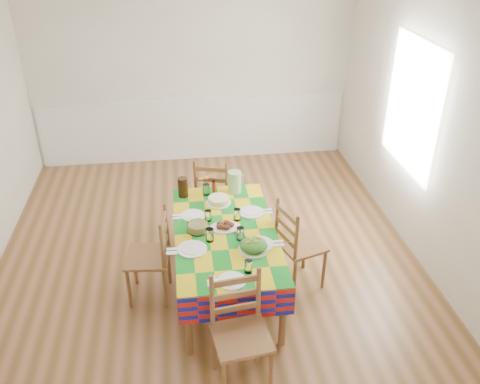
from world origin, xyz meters
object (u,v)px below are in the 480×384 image
object	(u,v)px
green_pitcher	(235,182)
tea_pitcher	(183,187)
chair_left	(152,257)
meat_platter	(225,226)
chair_far	(214,194)
dining_table	(225,238)
chair_near	(240,333)
chair_right	(297,246)

from	to	relation	value
green_pitcher	tea_pitcher	xyz separation A→B (m)	(-0.55, -0.02, -0.01)
green_pitcher	chair_left	world-z (taller)	chair_left
meat_platter	chair_far	world-z (taller)	chair_far
green_pitcher	chair_far	bearing A→B (deg)	117.38
chair_left	chair_far	bearing A→B (deg)	154.78
meat_platter	chair_far	xyz separation A→B (m)	(-0.01, 1.06, -0.25)
green_pitcher	chair_far	size ratio (longest dim) A/B	0.26
dining_table	tea_pitcher	distance (m)	0.82
tea_pitcher	chair_far	world-z (taller)	chair_far
meat_platter	green_pitcher	distance (m)	0.71
green_pitcher	chair_near	world-z (taller)	chair_near
chair_near	chair_left	bearing A→B (deg)	114.88
chair_far	chair_right	world-z (taller)	chair_right
chair_far	chair_right	xyz separation A→B (m)	(0.71, -1.12, 0.00)
green_pitcher	chair_left	size ratio (longest dim) A/B	0.25
green_pitcher	chair_far	world-z (taller)	chair_far
chair_near	chair_right	distance (m)	1.30
tea_pitcher	chair_left	distance (m)	0.86
tea_pitcher	chair_right	world-z (taller)	chair_right
tea_pitcher	chair_far	distance (m)	0.62
green_pitcher	tea_pitcher	distance (m)	0.55
tea_pitcher	chair_right	distance (m)	1.33
tea_pitcher	chair_left	world-z (taller)	chair_left
chair_near	chair_right	xyz separation A→B (m)	(0.71, 1.09, -0.01)
chair_far	chair_left	size ratio (longest dim) A/B	0.99
dining_table	chair_left	size ratio (longest dim) A/B	1.88
green_pitcher	tea_pitcher	world-z (taller)	green_pitcher
dining_table	chair_near	distance (m)	1.11
chair_far	tea_pitcher	bearing A→B (deg)	64.85
meat_platter	chair_right	bearing A→B (deg)	-5.43
dining_table	meat_platter	distance (m)	0.11
dining_table	chair_near	size ratio (longest dim) A/B	1.82
chair_right	dining_table	bearing A→B (deg)	70.46
dining_table	chair_right	size ratio (longest dim) A/B	1.87
green_pitcher	chair_left	bearing A→B (deg)	-140.08
chair_right	meat_platter	bearing A→B (deg)	66.15
meat_platter	chair_left	world-z (taller)	chair_left
chair_far	chair_right	bearing A→B (deg)	139.18
green_pitcher	dining_table	bearing A→B (deg)	-103.97
meat_platter	chair_left	bearing A→B (deg)	-175.31
chair_near	green_pitcher	bearing A→B (deg)	76.81
meat_platter	green_pitcher	world-z (taller)	green_pitcher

